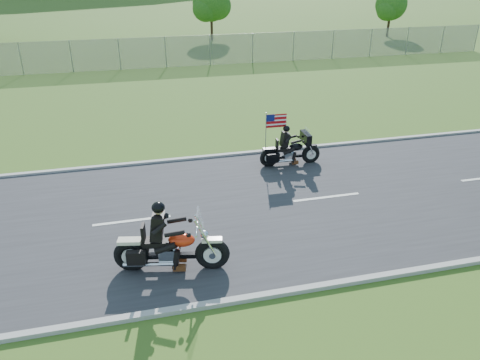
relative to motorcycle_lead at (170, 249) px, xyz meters
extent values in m
plane|color=#2F4B17|center=(1.15, 2.50, -0.59)|extent=(420.00, 420.00, 0.00)
cube|color=#28282B|center=(1.15, 2.50, -0.57)|extent=(120.00, 8.00, 0.04)
cube|color=#9E9B93|center=(1.15, 6.55, -0.54)|extent=(120.00, 0.18, 0.12)
cube|color=#9E9B93|center=(1.15, -1.55, -0.54)|extent=(120.00, 0.18, 0.12)
cube|color=gray|center=(-3.85, 22.50, 0.41)|extent=(60.00, 0.03, 2.00)
cylinder|color=#382316|center=(7.15, 32.50, 0.67)|extent=(0.22, 0.22, 2.52)
sphere|color=#1C5416|center=(7.15, 32.50, 2.56)|extent=(3.20, 3.20, 3.20)
sphere|color=#1C5416|center=(7.79, 32.98, 2.20)|extent=(2.40, 2.40, 2.40)
sphere|color=#1C5416|center=(6.59, 32.10, 2.11)|extent=(2.24, 2.24, 2.24)
cylinder|color=#382316|center=(23.15, 30.50, 0.53)|extent=(0.22, 0.22, 2.24)
sphere|color=#1C5416|center=(23.15, 30.50, 2.21)|extent=(2.80, 2.80, 2.80)
sphere|color=#1C5416|center=(23.71, 30.92, 1.89)|extent=(2.10, 2.10, 2.10)
sphere|color=#1C5416|center=(22.66, 30.15, 1.81)|extent=(1.96, 1.96, 1.96)
torus|color=black|center=(1.00, -0.21, -0.16)|extent=(0.87, 0.38, 0.85)
torus|color=black|center=(-0.91, 0.19, -0.16)|extent=(0.87, 0.38, 0.85)
ellipsoid|color=red|center=(0.29, -0.06, 0.25)|extent=(0.70, 0.49, 0.32)
cube|color=black|center=(-0.29, 0.06, 0.21)|extent=(0.69, 0.47, 0.14)
cube|color=black|center=(-0.24, 0.05, 0.65)|extent=(0.36, 0.51, 0.63)
sphere|color=black|center=(-0.18, 0.04, 1.15)|extent=(0.37, 0.37, 0.31)
cube|color=silver|center=(0.74, -0.15, 0.80)|extent=(0.15, 0.53, 0.46)
torus|color=black|center=(5.67, 5.21, -0.24)|extent=(0.69, 0.18, 0.69)
torus|color=black|center=(4.10, 5.25, -0.24)|extent=(0.69, 0.18, 0.69)
ellipsoid|color=black|center=(5.09, 5.22, 0.10)|extent=(0.53, 0.31, 0.26)
cube|color=black|center=(4.61, 5.24, 0.06)|extent=(0.52, 0.29, 0.11)
cube|color=black|center=(4.65, 5.23, 0.42)|extent=(0.23, 0.38, 0.51)
sphere|color=black|center=(4.70, 5.23, 0.82)|extent=(0.26, 0.26, 0.25)
cube|color=black|center=(5.44, 5.22, 0.42)|extent=(0.22, 0.75, 0.37)
cube|color=#B70C11|center=(4.38, 5.43, 1.07)|extent=(0.74, 0.04, 0.48)
camera|label=1|loc=(-0.58, -9.45, 6.39)|focal=35.00mm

